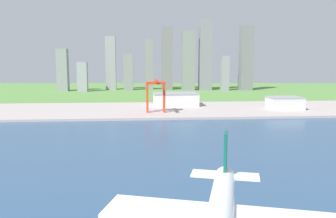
# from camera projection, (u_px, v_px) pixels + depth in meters

# --- Properties ---
(ground_plane) EXTENTS (2400.00, 2400.00, 0.00)m
(ground_plane) POSITION_uv_depth(u_px,v_px,m) (132.00, 152.00, 212.52)
(ground_plane) COLOR #57863F
(water_bay) EXTENTS (840.00, 360.00, 0.15)m
(water_bay) POSITION_uv_depth(u_px,v_px,m) (128.00, 186.00, 153.22)
(water_bay) COLOR #2D4C70
(water_bay) RESTS_ON ground
(industrial_pier) EXTENTS (840.00, 140.00, 2.50)m
(industrial_pier) POSITION_uv_depth(u_px,v_px,m) (136.00, 110.00, 400.09)
(industrial_pier) COLOR #A89B98
(industrial_pier) RESTS_ON ground
(port_crane_red) EXTENTS (21.00, 38.42, 36.67)m
(port_crane_red) POSITION_uv_depth(u_px,v_px,m) (156.00, 89.00, 367.64)
(port_crane_red) COLOR red
(port_crane_red) RESTS_ON industrial_pier
(warehouse_main) EXTENTS (57.66, 40.55, 16.26)m
(warehouse_main) POSITION_uv_depth(u_px,v_px,m) (175.00, 99.00, 434.27)
(warehouse_main) COLOR silver
(warehouse_main) RESTS_ON industrial_pier
(warehouse_annex) EXTENTS (38.57, 29.79, 14.73)m
(warehouse_annex) POSITION_uv_depth(u_px,v_px,m) (285.00, 103.00, 397.98)
(warehouse_annex) COLOR silver
(warehouse_annex) RESTS_ON industrial_pier
(distant_skyline) EXTENTS (412.56, 68.37, 152.41)m
(distant_skyline) POSITION_uv_depth(u_px,v_px,m) (175.00, 62.00, 722.73)
(distant_skyline) COLOR gray
(distant_skyline) RESTS_ON ground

